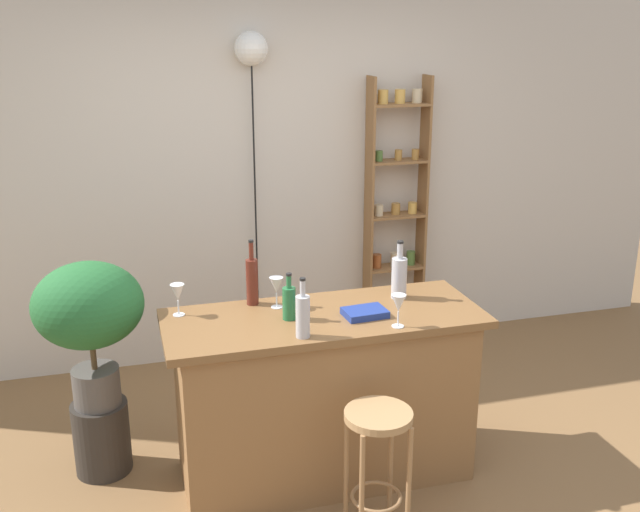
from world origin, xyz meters
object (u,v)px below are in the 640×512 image
spice_shelf (396,214)px  bottle_wine_red (399,277)px  wine_glass_left (399,304)px  wine_glass_right (276,286)px  potted_plant (89,313)px  bottle_olive_oil (303,315)px  plant_stool (102,437)px  wine_glass_center (178,293)px  bar_stool (378,446)px  cookbook (365,313)px  bottle_soda_blue (289,302)px  pendant_globe_light (251,53)px  bottle_sauce_amber (252,280)px

spice_shelf → bottle_wine_red: bearing=-110.9°
wine_glass_left → wine_glass_right: bearing=141.4°
wine_glass_left → potted_plant: bearing=157.9°
bottle_olive_oil → plant_stool: bearing=149.3°
bottle_wine_red → plant_stool: bearing=172.1°
bottle_wine_red → wine_glass_center: bottle_wine_red is taller
bar_stool → plant_stool: 1.55m
bottle_olive_oil → potted_plant: bearing=149.3°
spice_shelf → plant_stool: (-2.11, -1.15, -0.80)m
bar_stool → cookbook: (0.10, 0.49, 0.45)m
bottle_wine_red → wine_glass_center: (-1.15, 0.07, -0.00)m
bottle_soda_blue → spice_shelf: bearing=52.4°
wine_glass_left → pendant_globe_light: 2.12m
plant_stool → wine_glass_right: 1.26m
bottle_wine_red → pendant_globe_light: pendant_globe_light is taller
potted_plant → wine_glass_left: bearing=-22.1°
bar_stool → cookbook: cookbook is taller
bottle_soda_blue → pendant_globe_light: bearing=84.9°
potted_plant → wine_glass_left: potted_plant is taller
plant_stool → cookbook: (1.33, -0.41, 0.73)m
plant_stool → bottle_wine_red: bearing=-7.9°
pendant_globe_light → bar_stool: bearing=-86.3°
wine_glass_right → cookbook: (0.40, -0.23, -0.10)m
plant_stool → wine_glass_left: (1.44, -0.58, 0.83)m
cookbook → pendant_globe_light: pendant_globe_light is taller
wine_glass_left → bottle_olive_oil: bearing=178.8°
bottle_sauce_amber → wine_glass_right: (0.11, -0.08, -0.01)m
potted_plant → pendant_globe_light: bearing=47.6°
potted_plant → pendant_globe_light: pendant_globe_light is taller
bottle_sauce_amber → wine_glass_right: 0.14m
wine_glass_right → wine_glass_center: bearing=176.3°
bottle_olive_oil → bottle_soda_blue: bearing=92.7°
plant_stool → bottle_soda_blue: size_ratio=1.66×
spice_shelf → bar_stool: bearing=-113.2°
bar_stool → bottle_soda_blue: size_ratio=2.72×
wine_glass_left → wine_glass_right: size_ratio=1.00×
wine_glass_right → pendant_globe_light: (0.16, 1.38, 1.10)m
plant_stool → potted_plant: (0.00, 0.00, 0.72)m
bar_stool → spice_shelf: bearing=66.8°
potted_plant → bottle_sauce_amber: size_ratio=2.24×
bottle_sauce_amber → bottle_olive_oil: size_ratio=1.20×
bottle_sauce_amber → bottle_olive_oil: (0.15, -0.48, -0.02)m
spice_shelf → wine_glass_center: (-1.68, -1.30, 0.03)m
bar_stool → pendant_globe_light: bearing=93.7°
cookbook → plant_stool: bearing=158.4°
potted_plant → wine_glass_right: (0.93, -0.18, 0.11)m
bottle_sauce_amber → bar_stool: bearing=-63.0°
potted_plant → wine_glass_center: bearing=-18.6°
bar_stool → wine_glass_right: 0.96m
wine_glass_center → pendant_globe_light: pendant_globe_light is taller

